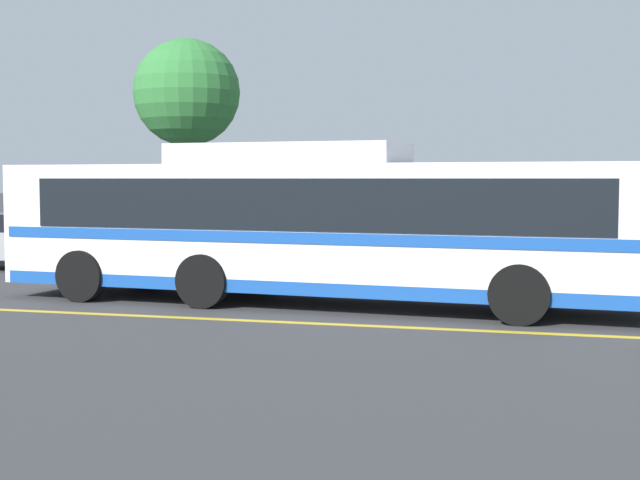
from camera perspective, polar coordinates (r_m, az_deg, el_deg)
name	(u,v)px	position (r m, az deg, el deg)	size (l,w,h in m)	color
ground_plane	(367,306)	(16.70, 3.03, -4.24)	(220.00, 220.00, 0.00)	#38383A
lane_strip_0	(285,322)	(14.83, -2.22, -5.27)	(0.20, 32.44, 0.01)	gold
curb_strip	(379,271)	(22.39, 3.78, -1.96)	(40.44, 0.36, 0.15)	#99999E
transit_bus	(319,224)	(16.78, -0.07, 1.05)	(12.89, 3.43, 3.04)	white
parked_car_1	(240,245)	(21.87, -5.13, -0.32)	(4.98, 2.07, 1.49)	silver
tree_0	(187,93)	(27.30, -8.52, 9.26)	(3.20, 3.20, 6.55)	#513823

